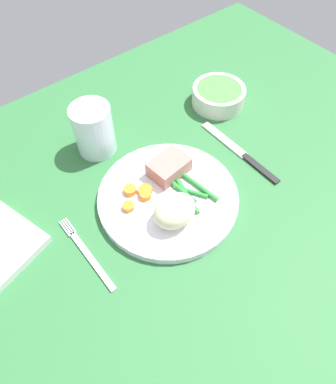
# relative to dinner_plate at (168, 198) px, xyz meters

# --- Properties ---
(dining_table) EXTENTS (1.20, 0.90, 0.02)m
(dining_table) POSITION_rel_dinner_plate_xyz_m (0.02, -0.02, -0.02)
(dining_table) COLOR #2D6B38
(dining_table) RESTS_ON ground
(dinner_plate) EXTENTS (0.25, 0.25, 0.02)m
(dinner_plate) POSITION_rel_dinner_plate_xyz_m (0.00, 0.00, 0.00)
(dinner_plate) COLOR white
(dinner_plate) RESTS_ON dining_table
(meat_portion) EXTENTS (0.08, 0.06, 0.03)m
(meat_portion) POSITION_rel_dinner_plate_xyz_m (0.03, 0.04, 0.02)
(meat_portion) COLOR #B2756B
(meat_portion) RESTS_ON dinner_plate
(mashed_potatoes) EXTENTS (0.08, 0.06, 0.05)m
(mashed_potatoes) POSITION_rel_dinner_plate_xyz_m (-0.02, -0.05, 0.03)
(mashed_potatoes) COLOR beige
(mashed_potatoes) RESTS_ON dinner_plate
(carrot_slices) EXTENTS (0.07, 0.05, 0.01)m
(carrot_slices) POSITION_rel_dinner_plate_xyz_m (-0.04, 0.03, 0.01)
(carrot_slices) COLOR orange
(carrot_slices) RESTS_ON dinner_plate
(green_beans) EXTENTS (0.05, 0.09, 0.01)m
(green_beans) POSITION_rel_dinner_plate_xyz_m (0.04, -0.02, 0.01)
(green_beans) COLOR #2D8C38
(green_beans) RESTS_ON dinner_plate
(fork) EXTENTS (0.01, 0.17, 0.00)m
(fork) POSITION_rel_dinner_plate_xyz_m (-0.17, -0.00, -0.01)
(fork) COLOR silver
(fork) RESTS_ON dining_table
(knife) EXTENTS (0.02, 0.20, 0.01)m
(knife) POSITION_rel_dinner_plate_xyz_m (0.19, -0.00, -0.01)
(knife) COLOR black
(knife) RESTS_ON dining_table
(water_glass) EXTENTS (0.08, 0.08, 0.10)m
(water_glass) POSITION_rel_dinner_plate_xyz_m (-0.03, 0.19, 0.04)
(water_glass) COLOR silver
(water_glass) RESTS_ON dining_table
(salad_bowl) EXTENTS (0.12, 0.12, 0.04)m
(salad_bowl) POSITION_rel_dinner_plate_xyz_m (0.25, 0.14, 0.02)
(salad_bowl) COLOR silver
(salad_bowl) RESTS_ON dining_table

